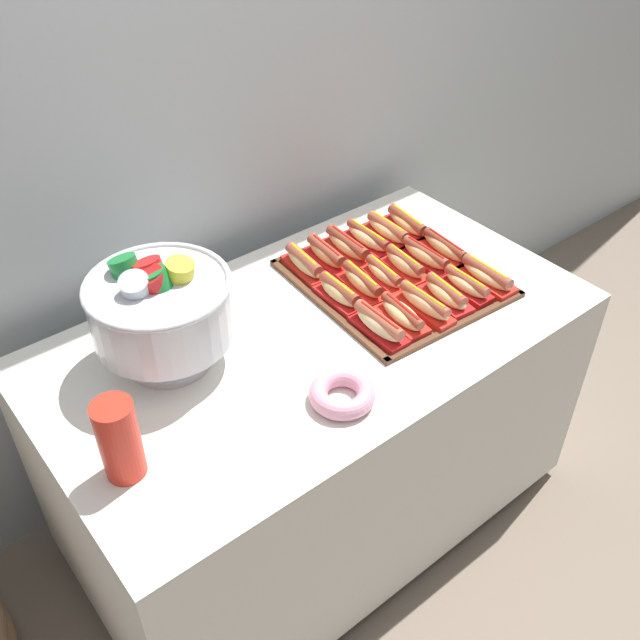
# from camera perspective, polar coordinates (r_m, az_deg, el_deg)

# --- Properties ---
(ground_plane) EXTENTS (10.00, 10.00, 0.00)m
(ground_plane) POSITION_cam_1_polar(r_m,az_deg,el_deg) (2.37, -0.26, -14.71)
(ground_plane) COLOR #7A6B5B
(back_wall) EXTENTS (6.00, 0.10, 2.60)m
(back_wall) POSITION_cam_1_polar(r_m,az_deg,el_deg) (1.94, -10.74, 20.10)
(back_wall) COLOR #B2BCC1
(back_wall) RESTS_ON ground_plane
(buffet_table) EXTENTS (1.42, 0.78, 0.75)m
(buffet_table) POSITION_cam_1_polar(r_m,az_deg,el_deg) (2.06, -0.30, -8.22)
(buffet_table) COLOR white
(buffet_table) RESTS_ON ground_plane
(serving_tray) EXTENTS (0.51, 0.55, 0.01)m
(serving_tray) POSITION_cam_1_polar(r_m,az_deg,el_deg) (1.99, 5.90, 3.29)
(serving_tray) COLOR #56331E
(serving_tray) RESTS_ON buffet_table
(hot_dog_0) EXTENTS (0.07, 0.17, 0.06)m
(hot_dog_0) POSITION_cam_1_polar(r_m,az_deg,el_deg) (1.78, 4.72, -0.40)
(hot_dog_0) COLOR #B21414
(hot_dog_0) RESTS_ON serving_tray
(hot_dog_1) EXTENTS (0.08, 0.16, 0.06)m
(hot_dog_1) POSITION_cam_1_polar(r_m,az_deg,el_deg) (1.82, 6.56, 0.37)
(hot_dog_1) COLOR red
(hot_dog_1) RESTS_ON serving_tray
(hot_dog_2) EXTENTS (0.06, 0.18, 0.06)m
(hot_dog_2) POSITION_cam_1_polar(r_m,az_deg,el_deg) (1.86, 8.33, 1.27)
(hot_dog_2) COLOR red
(hot_dog_2) RESTS_ON serving_tray
(hot_dog_3) EXTENTS (0.09, 0.17, 0.06)m
(hot_dog_3) POSITION_cam_1_polar(r_m,az_deg,el_deg) (1.90, 10.00, 2.03)
(hot_dog_3) COLOR red
(hot_dog_3) RESTS_ON serving_tray
(hot_dog_4) EXTENTS (0.06, 0.15, 0.06)m
(hot_dog_4) POSITION_cam_1_polar(r_m,az_deg,el_deg) (1.95, 11.61, 2.74)
(hot_dog_4) COLOR #B21414
(hot_dog_4) RESTS_ON serving_tray
(hot_dog_5) EXTENTS (0.07, 0.18, 0.06)m
(hot_dog_5) POSITION_cam_1_polar(r_m,az_deg,el_deg) (2.00, 13.14, 3.46)
(hot_dog_5) COLOR red
(hot_dog_5) RESTS_ON serving_tray
(hot_dog_6) EXTENTS (0.07, 0.16, 0.06)m
(hot_dog_6) POSITION_cam_1_polar(r_m,az_deg,el_deg) (1.88, 1.56, 2.17)
(hot_dog_6) COLOR red
(hot_dog_6) RESTS_ON serving_tray
(hot_dog_7) EXTENTS (0.08, 0.17, 0.06)m
(hot_dog_7) POSITION_cam_1_polar(r_m,az_deg,el_deg) (1.91, 3.37, 2.97)
(hot_dog_7) COLOR red
(hot_dog_7) RESTS_ON serving_tray
(hot_dog_8) EXTENTS (0.07, 0.16, 0.06)m
(hot_dog_8) POSITION_cam_1_polar(r_m,az_deg,el_deg) (1.96, 5.11, 3.63)
(hot_dog_8) COLOR red
(hot_dog_8) RESTS_ON serving_tray
(hot_dog_9) EXTENTS (0.08, 0.16, 0.06)m
(hot_dog_9) POSITION_cam_1_polar(r_m,az_deg,el_deg) (2.00, 6.79, 4.40)
(hot_dog_9) COLOR red
(hot_dog_9) RESTS_ON serving_tray
(hot_dog_10) EXTENTS (0.06, 0.17, 0.06)m
(hot_dog_10) POSITION_cam_1_polar(r_m,az_deg,el_deg) (2.04, 8.39, 5.05)
(hot_dog_10) COLOR #B21414
(hot_dog_10) RESTS_ON serving_tray
(hot_dog_11) EXTENTS (0.08, 0.18, 0.06)m
(hot_dog_11) POSITION_cam_1_polar(r_m,az_deg,el_deg) (2.09, 9.93, 5.66)
(hot_dog_11) COLOR red
(hot_dog_11) RESTS_ON serving_tray
(hot_dog_12) EXTENTS (0.07, 0.18, 0.06)m
(hot_dog_12) POSITION_cam_1_polar(r_m,az_deg,el_deg) (1.99, -1.27, 4.52)
(hot_dog_12) COLOR red
(hot_dog_12) RESTS_ON serving_tray
(hot_dog_13) EXTENTS (0.07, 0.17, 0.06)m
(hot_dog_13) POSITION_cam_1_polar(r_m,az_deg,el_deg) (2.02, 0.50, 5.24)
(hot_dog_13) COLOR red
(hot_dog_13) RESTS_ON serving_tray
(hot_dog_14) EXTENTS (0.07, 0.18, 0.06)m
(hot_dog_14) POSITION_cam_1_polar(r_m,az_deg,el_deg) (2.06, 2.20, 5.89)
(hot_dog_14) COLOR red
(hot_dog_14) RESTS_ON serving_tray
(hot_dog_15) EXTENTS (0.07, 0.18, 0.06)m
(hot_dog_15) POSITION_cam_1_polar(r_m,az_deg,el_deg) (2.10, 3.85, 6.47)
(hot_dog_15) COLOR red
(hot_dog_15) RESTS_ON serving_tray
(hot_dog_16) EXTENTS (0.08, 0.18, 0.06)m
(hot_dog_16) POSITION_cam_1_polar(r_m,az_deg,el_deg) (2.14, 5.44, 7.10)
(hot_dog_16) COLOR red
(hot_dog_16) RESTS_ON serving_tray
(hot_dog_17) EXTENTS (0.09, 0.18, 0.06)m
(hot_dog_17) POSITION_cam_1_polar(r_m,az_deg,el_deg) (2.18, 6.97, 7.64)
(hot_dog_17) COLOR red
(hot_dog_17) RESTS_ON serving_tray
(punch_bowl) EXTENTS (0.33, 0.33, 0.28)m
(punch_bowl) POSITION_cam_1_polar(r_m,az_deg,el_deg) (1.66, -12.61, 1.01)
(punch_bowl) COLOR silver
(punch_bowl) RESTS_ON buffet_table
(cup_stack) EXTENTS (0.08, 0.08, 0.19)m
(cup_stack) POSITION_cam_1_polar(r_m,az_deg,el_deg) (1.48, -15.72, -9.19)
(cup_stack) COLOR red
(cup_stack) RESTS_ON buffet_table
(donut) EXTENTS (0.15, 0.15, 0.04)m
(donut) POSITION_cam_1_polar(r_m,az_deg,el_deg) (1.61, 1.77, -5.91)
(donut) COLOR pink
(donut) RESTS_ON buffet_table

